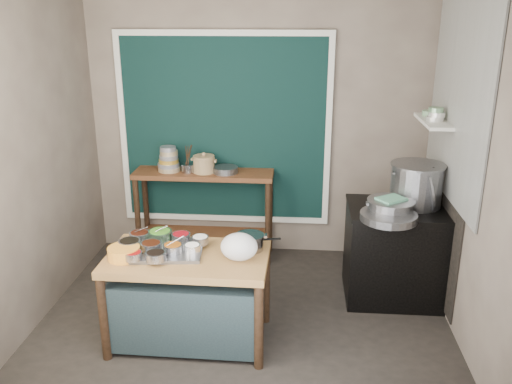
# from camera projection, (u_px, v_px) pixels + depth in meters

# --- Properties ---
(floor) EXTENTS (3.50, 3.00, 0.02)m
(floor) POSITION_uv_depth(u_px,v_px,m) (244.00, 322.00, 4.68)
(floor) COLOR black
(floor) RESTS_ON ground
(back_wall) EXTENTS (3.50, 0.02, 2.80)m
(back_wall) POSITION_uv_depth(u_px,v_px,m) (258.00, 125.00, 5.65)
(back_wall) COLOR #746659
(back_wall) RESTS_ON floor
(left_wall) EXTENTS (0.02, 3.00, 2.80)m
(left_wall) POSITION_uv_depth(u_px,v_px,m) (26.00, 160.00, 4.36)
(left_wall) COLOR #746659
(left_wall) RESTS_ON floor
(right_wall) EXTENTS (0.02, 3.00, 2.80)m
(right_wall) POSITION_uv_depth(u_px,v_px,m) (474.00, 170.00, 4.09)
(right_wall) COLOR #746659
(right_wall) RESTS_ON floor
(curtain_panel) EXTENTS (2.10, 0.02, 1.90)m
(curtain_panel) POSITION_uv_depth(u_px,v_px,m) (224.00, 130.00, 5.66)
(curtain_panel) COLOR black
(curtain_panel) RESTS_ON back_wall
(curtain_frame) EXTENTS (2.22, 0.03, 2.02)m
(curtain_frame) POSITION_uv_depth(u_px,v_px,m) (224.00, 130.00, 5.65)
(curtain_frame) COLOR beige
(curtain_frame) RESTS_ON back_wall
(tile_panel) EXTENTS (0.02, 1.70, 1.70)m
(tile_panel) POSITION_uv_depth(u_px,v_px,m) (458.00, 99.00, 4.46)
(tile_panel) COLOR #B2B2AA
(tile_panel) RESTS_ON right_wall
(soot_patch) EXTENTS (0.01, 1.30, 1.30)m
(soot_patch) POSITION_uv_depth(u_px,v_px,m) (441.00, 224.00, 4.93)
(soot_patch) COLOR black
(soot_patch) RESTS_ON right_wall
(wall_shelf) EXTENTS (0.22, 0.70, 0.03)m
(wall_shelf) POSITION_uv_depth(u_px,v_px,m) (434.00, 121.00, 4.84)
(wall_shelf) COLOR beige
(wall_shelf) RESTS_ON right_wall
(prep_table) EXTENTS (1.26, 0.74, 0.75)m
(prep_table) POSITION_uv_depth(u_px,v_px,m) (189.00, 298.00, 4.30)
(prep_table) COLOR brown
(prep_table) RESTS_ON floor
(back_counter) EXTENTS (1.45, 0.40, 0.95)m
(back_counter) POSITION_uv_depth(u_px,v_px,m) (205.00, 214.00, 5.77)
(back_counter) COLOR brown
(back_counter) RESTS_ON floor
(stove_block) EXTENTS (0.90, 0.68, 0.85)m
(stove_block) POSITION_uv_depth(u_px,v_px,m) (396.00, 254.00, 4.95)
(stove_block) COLOR black
(stove_block) RESTS_ON floor
(stove_top) EXTENTS (0.92, 0.69, 0.03)m
(stove_top) POSITION_uv_depth(u_px,v_px,m) (401.00, 209.00, 4.81)
(stove_top) COLOR black
(stove_top) RESTS_ON stove_block
(condiment_tray) EXTENTS (0.67, 0.51, 0.03)m
(condiment_tray) POSITION_uv_depth(u_px,v_px,m) (162.00, 250.00, 4.23)
(condiment_tray) COLOR gray
(condiment_tray) RESTS_ON prep_table
(condiment_bowls) EXTENTS (0.69, 0.55, 0.08)m
(condiment_bowls) POSITION_uv_depth(u_px,v_px,m) (158.00, 243.00, 4.24)
(condiment_bowls) COLOR gray
(condiment_bowls) RESTS_ON condiment_tray
(yellow_basin) EXTENTS (0.27, 0.27, 0.09)m
(yellow_basin) POSITION_uv_depth(u_px,v_px,m) (124.00, 253.00, 4.11)
(yellow_basin) COLOR #BD732C
(yellow_basin) RESTS_ON prep_table
(saucepan) EXTENTS (0.28, 0.28, 0.13)m
(saucepan) POSITION_uv_depth(u_px,v_px,m) (250.00, 242.00, 4.26)
(saucepan) COLOR gray
(saucepan) RESTS_ON prep_table
(plastic_bag_a) EXTENTS (0.30, 0.26, 0.21)m
(plastic_bag_a) POSITION_uv_depth(u_px,v_px,m) (239.00, 247.00, 4.08)
(plastic_bag_a) COLOR white
(plastic_bag_a) RESTS_ON prep_table
(plastic_bag_b) EXTENTS (0.24, 0.22, 0.16)m
(plastic_bag_b) POSITION_uv_depth(u_px,v_px,m) (239.00, 244.00, 4.18)
(plastic_bag_b) COLOR white
(plastic_bag_b) RESTS_ON prep_table
(bowl_stack) EXTENTS (0.23, 0.23, 0.26)m
(bowl_stack) POSITION_uv_depth(u_px,v_px,m) (169.00, 160.00, 5.60)
(bowl_stack) COLOR tan
(bowl_stack) RESTS_ON back_counter
(utensil_cup) EXTENTS (0.19, 0.19, 0.09)m
(utensil_cup) POSITION_uv_depth(u_px,v_px,m) (189.00, 168.00, 5.59)
(utensil_cup) COLOR gray
(utensil_cup) RESTS_ON back_counter
(ceramic_crock) EXTENTS (0.28, 0.28, 0.16)m
(ceramic_crock) POSITION_uv_depth(u_px,v_px,m) (204.00, 165.00, 5.57)
(ceramic_crock) COLOR #9A7954
(ceramic_crock) RESTS_ON back_counter
(wide_bowl) EXTENTS (0.31, 0.31, 0.06)m
(wide_bowl) POSITION_uv_depth(u_px,v_px,m) (225.00, 170.00, 5.57)
(wide_bowl) COLOR gray
(wide_bowl) RESTS_ON back_counter
(stock_pot) EXTENTS (0.64, 0.64, 0.38)m
(stock_pot) POSITION_uv_depth(u_px,v_px,m) (416.00, 185.00, 4.81)
(stock_pot) COLOR gray
(stock_pot) RESTS_ON stove_top
(pot_lid) EXTENTS (0.10, 0.39, 0.38)m
(pot_lid) POSITION_uv_depth(u_px,v_px,m) (429.00, 189.00, 4.71)
(pot_lid) COLOR gray
(pot_lid) RESTS_ON stove_top
(steamer) EXTENTS (0.50, 0.50, 0.13)m
(steamer) POSITION_uv_depth(u_px,v_px,m) (391.00, 207.00, 4.62)
(steamer) COLOR gray
(steamer) RESTS_ON stove_top
(green_cloth) EXTENTS (0.29, 0.27, 0.02)m
(green_cloth) POSITION_uv_depth(u_px,v_px,m) (391.00, 199.00, 4.60)
(green_cloth) COLOR #58A079
(green_cloth) RESTS_ON steamer
(shallow_pan) EXTENTS (0.50, 0.50, 0.06)m
(shallow_pan) POSITION_uv_depth(u_px,v_px,m) (389.00, 217.00, 4.51)
(shallow_pan) COLOR gray
(shallow_pan) RESTS_ON stove_top
(shelf_bowl_stack) EXTENTS (0.15, 0.15, 0.12)m
(shelf_bowl_stack) POSITION_uv_depth(u_px,v_px,m) (436.00, 115.00, 4.76)
(shelf_bowl_stack) COLOR silver
(shelf_bowl_stack) RESTS_ON wall_shelf
(shelf_bowl_green) EXTENTS (0.17, 0.17, 0.05)m
(shelf_bowl_green) POSITION_uv_depth(u_px,v_px,m) (430.00, 113.00, 5.00)
(shelf_bowl_green) COLOR gray
(shelf_bowl_green) RESTS_ON wall_shelf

